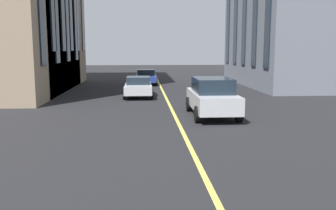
% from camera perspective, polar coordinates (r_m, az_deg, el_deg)
% --- Properties ---
extents(lane_centre_line, '(80.00, 0.16, 0.01)m').
position_cam_1_polar(lane_centre_line, '(15.90, 1.82, -3.21)').
color(lane_centre_line, '#D8C64C').
rests_on(lane_centre_line, ground_plane).
extents(car_silver_near, '(4.70, 2.14, 1.88)m').
position_cam_1_polar(car_silver_near, '(18.11, 6.86, 1.29)').
color(car_silver_near, '#B7BABF').
rests_on(car_silver_near, ground_plane).
extents(car_silver_parked_a, '(4.40, 1.95, 1.37)m').
position_cam_1_polar(car_silver_parked_a, '(25.56, -4.61, 2.88)').
color(car_silver_parked_a, '#B7BABF').
rests_on(car_silver_parked_a, ground_plane).
extents(car_blue_mid, '(4.40, 1.95, 1.37)m').
position_cam_1_polar(car_blue_mid, '(34.45, -3.42, 4.39)').
color(car_blue_mid, navy).
rests_on(car_blue_mid, ground_plane).
extents(building_right_near, '(15.54, 13.37, 13.42)m').
position_cam_1_polar(building_right_near, '(36.45, 22.20, 13.47)').
color(building_right_near, slate).
rests_on(building_right_near, ground_plane).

